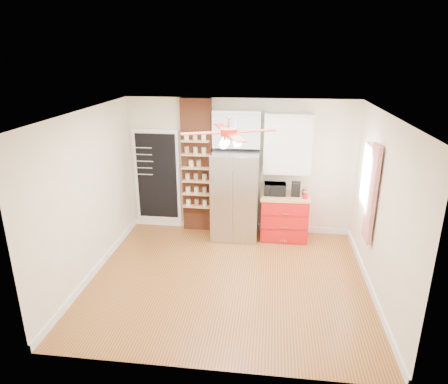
# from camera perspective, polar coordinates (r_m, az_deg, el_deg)

# --- Properties ---
(floor) EXTENTS (4.50, 4.50, 0.00)m
(floor) POSITION_cam_1_polar(r_m,az_deg,el_deg) (6.70, 0.61, -12.31)
(floor) COLOR #9C6227
(floor) RESTS_ON ground
(ceiling) EXTENTS (4.50, 4.50, 0.00)m
(ceiling) POSITION_cam_1_polar(r_m,az_deg,el_deg) (5.76, 0.70, 11.20)
(ceiling) COLOR white
(ceiling) RESTS_ON wall_back
(wall_back) EXTENTS (4.50, 0.02, 2.70)m
(wall_back) POSITION_cam_1_polar(r_m,az_deg,el_deg) (7.99, 2.26, 3.61)
(wall_back) COLOR beige
(wall_back) RESTS_ON floor
(wall_front) EXTENTS (4.50, 0.02, 2.70)m
(wall_front) POSITION_cam_1_polar(r_m,az_deg,el_deg) (4.30, -2.38, -10.90)
(wall_front) COLOR beige
(wall_front) RESTS_ON floor
(wall_left) EXTENTS (0.02, 4.00, 2.70)m
(wall_left) POSITION_cam_1_polar(r_m,az_deg,el_deg) (6.71, -18.80, -0.54)
(wall_left) COLOR beige
(wall_left) RESTS_ON floor
(wall_right) EXTENTS (0.02, 4.00, 2.70)m
(wall_right) POSITION_cam_1_polar(r_m,az_deg,el_deg) (6.28, 21.53, -2.25)
(wall_right) COLOR beige
(wall_right) RESTS_ON floor
(chalkboard) EXTENTS (0.95, 0.05, 1.95)m
(chalkboard) POSITION_cam_1_polar(r_m,az_deg,el_deg) (8.33, -9.52, 2.23)
(chalkboard) COLOR white
(chalkboard) RESTS_ON wall_back
(brick_pillar) EXTENTS (0.60, 0.16, 2.70)m
(brick_pillar) POSITION_cam_1_polar(r_m,az_deg,el_deg) (8.03, -3.86, 3.66)
(brick_pillar) COLOR brown
(brick_pillar) RESTS_ON floor
(fridge) EXTENTS (0.90, 0.70, 1.75)m
(fridge) POSITION_cam_1_polar(r_m,az_deg,el_deg) (7.79, 1.61, -0.47)
(fridge) COLOR #ADAEB2
(fridge) RESTS_ON floor
(upper_glass_cabinet) EXTENTS (0.90, 0.35, 0.70)m
(upper_glass_cabinet) POSITION_cam_1_polar(r_m,az_deg,el_deg) (7.64, 1.85, 9.05)
(upper_glass_cabinet) COLOR white
(upper_glass_cabinet) RESTS_ON wall_back
(red_cabinet) EXTENTS (0.94, 0.64, 0.90)m
(red_cabinet) POSITION_cam_1_polar(r_m,az_deg,el_deg) (7.96, 8.60, -3.50)
(red_cabinet) COLOR red
(red_cabinet) RESTS_ON floor
(upper_shelf_unit) EXTENTS (0.90, 0.30, 1.15)m
(upper_shelf_unit) POSITION_cam_1_polar(r_m,az_deg,el_deg) (7.70, 9.10, 6.81)
(upper_shelf_unit) COLOR white
(upper_shelf_unit) RESTS_ON wall_back
(window) EXTENTS (0.04, 0.75, 1.05)m
(window) POSITION_cam_1_polar(r_m,az_deg,el_deg) (7.04, 19.89, 1.95)
(window) COLOR white
(window) RESTS_ON wall_right
(curtain) EXTENTS (0.06, 0.40, 1.55)m
(curtain) POSITION_cam_1_polar(r_m,az_deg,el_deg) (6.55, 20.34, -0.30)
(curtain) COLOR red
(curtain) RESTS_ON wall_right
(ceiling_fan) EXTENTS (1.40, 1.40, 0.44)m
(ceiling_fan) POSITION_cam_1_polar(r_m,az_deg,el_deg) (5.80, 0.69, 8.50)
(ceiling_fan) COLOR silver
(ceiling_fan) RESTS_ON ceiling
(toaster_oven) EXTENTS (0.42, 0.29, 0.23)m
(toaster_oven) POSITION_cam_1_polar(r_m,az_deg,el_deg) (7.78, 7.27, 0.43)
(toaster_oven) COLOR black
(toaster_oven) RESTS_ON red_cabinet
(coffee_maker) EXTENTS (0.18, 0.19, 0.27)m
(coffee_maker) POSITION_cam_1_polar(r_m,az_deg,el_deg) (7.77, 10.21, 0.41)
(coffee_maker) COLOR black
(coffee_maker) RESTS_ON red_cabinet
(canister_left) EXTENTS (0.10, 0.10, 0.13)m
(canister_left) POSITION_cam_1_polar(r_m,az_deg,el_deg) (7.67, 11.57, -0.51)
(canister_left) COLOR red
(canister_left) RESTS_ON red_cabinet
(canister_right) EXTENTS (0.12, 0.12, 0.13)m
(canister_right) POSITION_cam_1_polar(r_m,az_deg,el_deg) (7.85, 11.47, -0.01)
(canister_right) COLOR red
(canister_right) RESTS_ON red_cabinet
(pantry_jar_oats) EXTENTS (0.12, 0.12, 0.13)m
(pantry_jar_oats) POSITION_cam_1_polar(r_m,az_deg,el_deg) (7.90, -4.73, 4.04)
(pantry_jar_oats) COLOR beige
(pantry_jar_oats) RESTS_ON brick_pillar
(pantry_jar_beans) EXTENTS (0.10, 0.10, 0.13)m
(pantry_jar_beans) POSITION_cam_1_polar(r_m,az_deg,el_deg) (7.86, -3.60, 4.00)
(pantry_jar_beans) COLOR olive
(pantry_jar_beans) RESTS_ON brick_pillar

